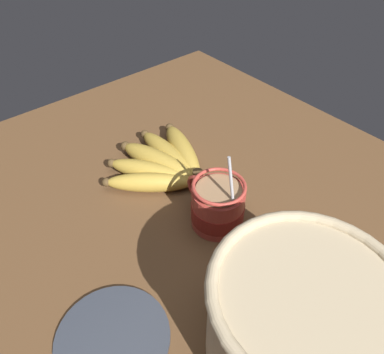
% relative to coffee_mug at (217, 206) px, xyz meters
% --- Properties ---
extents(table, '(0.96, 0.96, 0.03)m').
position_rel_coffee_mug_xyz_m(table, '(0.09, 0.03, -0.05)').
color(table, brown).
rests_on(table, ground).
extents(coffee_mug, '(0.13, 0.09, 0.16)m').
position_rel_coffee_mug_xyz_m(coffee_mug, '(0.00, 0.00, 0.00)').
color(coffee_mug, '#B23D33').
rests_on(coffee_mug, table).
extents(banana_bunch, '(0.21, 0.23, 0.05)m').
position_rel_coffee_mug_xyz_m(banana_bunch, '(0.17, -0.01, -0.02)').
color(banana_bunch, '#4C381E').
rests_on(banana_bunch, table).
extents(woven_basket, '(0.23, 0.23, 0.16)m').
position_rel_coffee_mug_xyz_m(woven_basket, '(-0.23, 0.08, 0.04)').
color(woven_basket, tan).
rests_on(woven_basket, table).
extents(small_plate, '(0.16, 0.16, 0.01)m').
position_rel_coffee_mug_xyz_m(small_plate, '(-0.06, 0.25, -0.04)').
color(small_plate, '#333842').
rests_on(small_plate, table).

